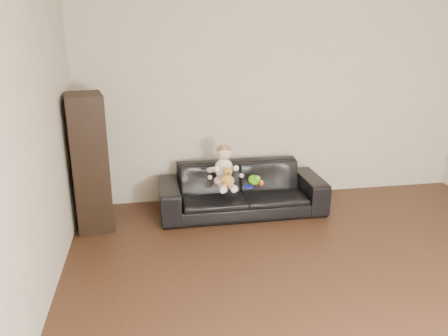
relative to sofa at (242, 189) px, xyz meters
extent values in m
plane|color=#412617|center=(0.58, -2.25, -0.29)|extent=(5.50, 5.50, 0.00)
plane|color=beige|center=(0.58, 0.50, 1.01)|extent=(5.00, 0.00, 5.00)
plane|color=beige|center=(-1.92, -2.25, 1.01)|extent=(0.00, 5.50, 5.50)
imported|color=black|center=(0.00, 0.00, 0.00)|extent=(1.96, 0.77, 0.57)
cube|color=black|center=(-1.72, -0.10, 0.46)|extent=(0.46, 0.57, 1.49)
cube|color=silver|center=(-1.70, -0.10, 0.79)|extent=(0.22, 0.28, 0.28)
ellipsoid|color=white|center=(-0.23, -0.09, 0.16)|extent=(0.28, 0.26, 0.13)
ellipsoid|color=white|center=(-0.23, -0.08, 0.30)|extent=(0.24, 0.21, 0.25)
sphere|color=beige|center=(-0.23, -0.09, 0.49)|extent=(0.20, 0.20, 0.17)
ellipsoid|color=#8C603F|center=(-0.23, -0.08, 0.52)|extent=(0.20, 0.20, 0.12)
cylinder|color=white|center=(-0.28, -0.25, 0.14)|extent=(0.11, 0.21, 0.08)
cylinder|color=white|center=(-0.18, -0.25, 0.14)|extent=(0.11, 0.21, 0.08)
sphere|color=white|center=(-0.29, -0.36, 0.14)|extent=(0.08, 0.08, 0.07)
sphere|color=white|center=(-0.17, -0.36, 0.14)|extent=(0.08, 0.08, 0.07)
cylinder|color=white|center=(-0.36, -0.13, 0.31)|extent=(0.09, 0.18, 0.11)
cylinder|color=white|center=(-0.10, -0.13, 0.31)|extent=(0.09, 0.18, 0.11)
ellipsoid|color=#BC8C35|center=(-0.22, -0.25, 0.22)|extent=(0.15, 0.14, 0.14)
sphere|color=#BC8C35|center=(-0.22, -0.27, 0.32)|extent=(0.12, 0.12, 0.09)
sphere|color=#BC8C35|center=(-0.26, -0.26, 0.36)|extent=(0.05, 0.05, 0.04)
sphere|color=#BC8C35|center=(-0.19, -0.26, 0.36)|extent=(0.05, 0.05, 0.04)
sphere|color=#593819|center=(-0.22, -0.31, 0.31)|extent=(0.05, 0.05, 0.04)
ellipsoid|color=#63D118|center=(0.12, -0.11, 0.15)|extent=(0.16, 0.19, 0.11)
sphere|color=#E0491A|center=(0.20, -0.17, 0.12)|extent=(0.08, 0.08, 0.06)
cylinder|color=#171ABF|center=(0.04, -0.18, 0.10)|extent=(0.11, 0.11, 0.02)
camera|label=1|loc=(-1.07, -4.79, 1.86)|focal=35.00mm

